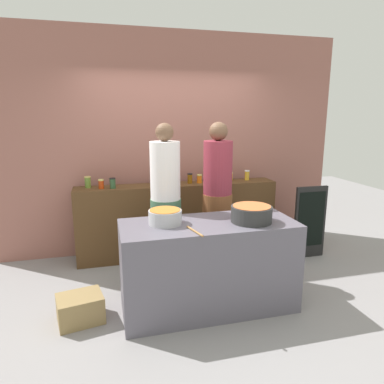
% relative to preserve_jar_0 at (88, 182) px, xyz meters
% --- Properties ---
extents(ground, '(12.00, 12.00, 0.00)m').
position_rel_preserve_jar_0_xyz_m(ground, '(1.16, -1.15, -1.07)').
color(ground, gray).
extents(storefront_wall, '(4.80, 0.12, 3.00)m').
position_rel_preserve_jar_0_xyz_m(storefront_wall, '(1.16, 0.30, 0.43)').
color(storefront_wall, '#985F54').
rests_on(storefront_wall, ground).
extents(display_shelf, '(2.70, 0.36, 1.00)m').
position_rel_preserve_jar_0_xyz_m(display_shelf, '(1.16, -0.05, -0.57)').
color(display_shelf, '#51351C').
rests_on(display_shelf, ground).
extents(prep_table, '(1.70, 0.70, 0.89)m').
position_rel_preserve_jar_0_xyz_m(prep_table, '(1.16, -1.45, -0.62)').
color(prep_table, '#5D5965').
rests_on(prep_table, ground).
extents(preserve_jar_0, '(0.08, 0.08, 0.14)m').
position_rel_preserve_jar_0_xyz_m(preserve_jar_0, '(0.00, 0.00, 0.00)').
color(preserve_jar_0, olive).
rests_on(preserve_jar_0, display_shelf).
extents(preserve_jar_1, '(0.07, 0.07, 0.12)m').
position_rel_preserve_jar_0_xyz_m(preserve_jar_1, '(0.16, -0.10, -0.01)').
color(preserve_jar_1, '#BC360E').
rests_on(preserve_jar_1, display_shelf).
extents(preserve_jar_2, '(0.08, 0.08, 0.13)m').
position_rel_preserve_jar_0_xyz_m(preserve_jar_2, '(0.30, -0.12, -0.01)').
color(preserve_jar_2, '#2F5230').
rests_on(preserve_jar_2, display_shelf).
extents(preserve_jar_3, '(0.08, 0.08, 0.12)m').
position_rel_preserve_jar_0_xyz_m(preserve_jar_3, '(0.87, -0.01, -0.01)').
color(preserve_jar_3, '#CA7210').
rests_on(preserve_jar_3, display_shelf).
extents(preserve_jar_4, '(0.09, 0.09, 0.10)m').
position_rel_preserve_jar_0_xyz_m(preserve_jar_4, '(1.08, -0.09, -0.02)').
color(preserve_jar_4, '#344728').
rests_on(preserve_jar_4, display_shelf).
extents(preserve_jar_5, '(0.07, 0.07, 0.14)m').
position_rel_preserve_jar_0_xyz_m(preserve_jar_5, '(1.32, -0.04, -0.00)').
color(preserve_jar_5, brown).
rests_on(preserve_jar_5, display_shelf).
extents(preserve_jar_6, '(0.07, 0.07, 0.12)m').
position_rel_preserve_jar_0_xyz_m(preserve_jar_6, '(1.45, -0.05, -0.01)').
color(preserve_jar_6, orange).
rests_on(preserve_jar_6, display_shelf).
extents(preserve_jar_7, '(0.08, 0.08, 0.12)m').
position_rel_preserve_jar_0_xyz_m(preserve_jar_7, '(1.66, -0.01, -0.01)').
color(preserve_jar_7, olive).
rests_on(preserve_jar_7, display_shelf).
extents(preserve_jar_8, '(0.08, 0.08, 0.14)m').
position_rel_preserve_jar_0_xyz_m(preserve_jar_8, '(1.82, -0.06, -0.00)').
color(preserve_jar_8, red).
rests_on(preserve_jar_8, display_shelf).
extents(preserve_jar_9, '(0.08, 0.08, 0.12)m').
position_rel_preserve_jar_0_xyz_m(preserve_jar_9, '(1.92, 0.02, -0.01)').
color(preserve_jar_9, gold).
rests_on(preserve_jar_9, display_shelf).
extents(preserve_jar_10, '(0.07, 0.07, 0.14)m').
position_rel_preserve_jar_0_xyz_m(preserve_jar_10, '(2.17, -0.00, -0.00)').
color(preserve_jar_10, gold).
rests_on(preserve_jar_10, display_shelf).
extents(cooking_pot_left, '(0.32, 0.32, 0.14)m').
position_rel_preserve_jar_0_xyz_m(cooking_pot_left, '(0.75, -1.38, -0.11)').
color(cooking_pot_left, '#B7B7BC').
rests_on(cooking_pot_left, prep_table).
extents(cooking_pot_center, '(0.40, 0.40, 0.16)m').
position_rel_preserve_jar_0_xyz_m(cooking_pot_center, '(1.57, -1.53, -0.10)').
color(cooking_pot_center, '#2D2D2D').
rests_on(cooking_pot_center, prep_table).
extents(wooden_spoon, '(0.08, 0.29, 0.02)m').
position_rel_preserve_jar_0_xyz_m(wooden_spoon, '(0.96, -1.69, -0.17)').
color(wooden_spoon, '#9E703D').
rests_on(wooden_spoon, prep_table).
extents(cook_with_tongs, '(0.34, 0.34, 1.82)m').
position_rel_preserve_jar_0_xyz_m(cook_with_tongs, '(0.84, -0.89, -0.23)').
color(cook_with_tongs, '#3D654A').
rests_on(cook_with_tongs, ground).
extents(cook_in_cap, '(0.35, 0.35, 1.83)m').
position_rel_preserve_jar_0_xyz_m(cook_in_cap, '(1.48, -0.75, -0.23)').
color(cook_in_cap, brown).
rests_on(cook_in_cap, ground).
extents(bread_crate, '(0.46, 0.39, 0.26)m').
position_rel_preserve_jar_0_xyz_m(bread_crate, '(-0.08, -1.40, -0.94)').
color(bread_crate, olive).
rests_on(bread_crate, ground).
extents(chalkboard_sign, '(0.45, 0.05, 0.98)m').
position_rel_preserve_jar_0_xyz_m(chalkboard_sign, '(2.85, -0.59, -0.57)').
color(chalkboard_sign, black).
rests_on(chalkboard_sign, ground).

